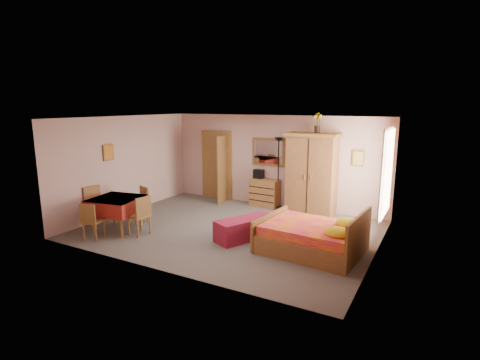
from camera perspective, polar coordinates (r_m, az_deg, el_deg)
The scene contains 23 objects.
floor at distance 8.89m, azimuth -1.51°, elevation -7.56°, with size 6.50×6.50×0.00m, color slate.
ceiling at distance 8.41m, azimuth -1.60°, elevation 9.43°, with size 6.50×6.50×0.00m, color brown.
wall_back at distance 10.76m, azimuth 5.17°, elevation 2.89°, with size 6.50×0.10×2.60m, color #CD9F94.
wall_front at distance 6.57m, azimuth -12.61°, elevation -2.92°, with size 6.50×0.10×2.60m, color #CD9F94.
wall_left at distance 10.55m, azimuth -17.00°, elevation 2.26°, with size 0.10×5.00×2.60m, color #CD9F94.
wall_right at distance 7.50m, azimuth 20.45°, elevation -1.59°, with size 0.10×5.00×2.60m, color #CD9F94.
doorway at distance 11.66m, azimuth -3.50°, elevation 2.21°, with size 1.06×0.12×2.15m, color #9E6B35.
window at distance 8.64m, azimuth 21.45°, elevation 1.02°, with size 0.08×1.40×1.95m, color white.
picture_left at distance 10.07m, azimuth -19.44°, elevation 3.99°, with size 0.04×0.32×0.42m, color orange.
picture_back at distance 10.00m, azimuth 17.58°, elevation 3.19°, with size 0.30×0.04×0.40m, color #D8BF59.
chest_of_drawers at distance 10.81m, azimuth 3.79°, elevation -1.94°, with size 0.84×0.42×0.79m, color #AA6D39.
wall_mirror at distance 10.79m, azimuth 4.34°, elevation 4.27°, with size 1.02×0.05×0.81m, color silver.
stereo at distance 10.84m, azimuth 2.88°, elevation 0.95°, with size 0.28×0.20×0.26m, color black.
floor_lamp at distance 10.55m, azimuth 5.84°, elevation 1.06°, with size 0.26×0.26×2.00m, color black.
wardrobe at distance 10.08m, azimuth 10.83°, elevation 0.89°, with size 1.38×0.71×2.17m, color #925A31.
sunflower_vase at distance 9.97m, azimuth 11.71°, elevation 8.54°, with size 0.21×0.21×0.52m, color yellow.
bed at distance 7.65m, azimuth 10.82°, elevation -7.40°, with size 1.95×1.54×0.90m, color #E31656.
bench at distance 8.26m, azimuth 0.90°, elevation -7.38°, with size 0.52×1.39×0.46m, color maroon.
dining_table at distance 9.20m, azimuth -18.19°, elevation -4.95°, with size 1.06×1.06×0.78m, color maroon.
chair_south at distance 8.80m, azimuth -21.44°, elevation -5.79°, with size 0.37×0.37×0.82m, color olive.
chair_north at distance 9.65m, azimuth -15.27°, elevation -3.70°, with size 0.40×0.40×0.88m, color #AC723A.
chair_west at distance 9.70m, azimuth -20.93°, elevation -3.76°, with size 0.43×0.43×0.96m, color #B0743B.
chair_east at distance 8.76m, azimuth -15.16°, elevation -5.20°, with size 0.41×0.41×0.90m, color #A66D38.
Camera 1 is at (4.24, -7.26, 2.91)m, focal length 28.00 mm.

